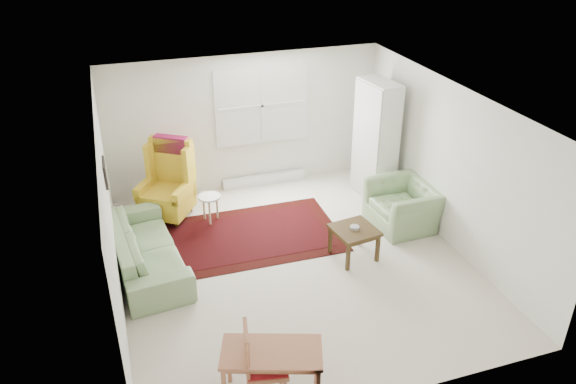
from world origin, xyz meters
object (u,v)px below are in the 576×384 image
object	(u,v)px
stool	(210,208)
cabinet	(376,140)
armchair	(404,201)
wingback_chair	(165,182)
coffee_table	(354,243)
sofa	(144,240)
desk	(272,374)
desk_chair	(266,364)

from	to	relation	value
stool	cabinet	size ratio (longest dim) A/B	0.23
armchair	stool	distance (m)	3.22
armchair	wingback_chair	xyz separation A→B (m)	(-3.69, 1.47, 0.24)
coffee_table	cabinet	world-z (taller)	cabinet
armchair	stool	world-z (taller)	armchair
wingback_chair	cabinet	world-z (taller)	cabinet
sofa	cabinet	world-z (taller)	cabinet
desk	stool	bearing A→B (deg)	88.43
desk	sofa	bearing A→B (deg)	109.58
stool	desk_chair	xyz separation A→B (m)	(-0.17, -3.95, 0.26)
sofa	cabinet	size ratio (longest dim) A/B	1.07
armchair	desk	xyz separation A→B (m)	(-3.13, -2.85, -0.10)
sofa	cabinet	bearing A→B (deg)	-81.19
cabinet	desk_chair	world-z (taller)	cabinet
armchair	sofa	bearing A→B (deg)	-93.74
wingback_chair	desk	world-z (taller)	wingback_chair
sofa	desk	xyz separation A→B (m)	(1.04, -2.94, -0.12)
sofa	wingback_chair	world-z (taller)	wingback_chair
sofa	stool	distance (m)	1.55
armchair	desk_chair	xyz separation A→B (m)	(-3.19, -2.85, 0.07)
sofa	coffee_table	bearing A→B (deg)	-109.28
cabinet	stool	bearing A→B (deg)	174.96
armchair	desk	world-z (taller)	armchair
armchair	stool	size ratio (longest dim) A/B	2.29
desk	cabinet	bearing A→B (deg)	51.97
coffee_table	desk	world-z (taller)	desk
wingback_chair	stool	size ratio (longest dim) A/B	2.78
cabinet	desk	world-z (taller)	cabinet
coffee_table	stool	distance (m)	2.53
sofa	stool	bearing A→B (deg)	-54.46
desk_chair	wingback_chair	bearing A→B (deg)	17.03
desk_chair	coffee_table	bearing A→B (deg)	-31.80
stool	desk_chair	world-z (taller)	desk_chair
stool	desk	world-z (taller)	desk
cabinet	desk	bearing A→B (deg)	-134.61
stool	desk	size ratio (longest dim) A/B	0.46
wingback_chair	desk_chair	xyz separation A→B (m)	(0.50, -4.32, -0.18)
wingback_chair	cabinet	size ratio (longest dim) A/B	0.64
stool	desk_chair	size ratio (longest dim) A/B	0.49
sofa	desk_chair	xyz separation A→B (m)	(0.98, -2.94, 0.04)
armchair	stool	bearing A→B (deg)	-112.56
stool	desk_chair	bearing A→B (deg)	-92.45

